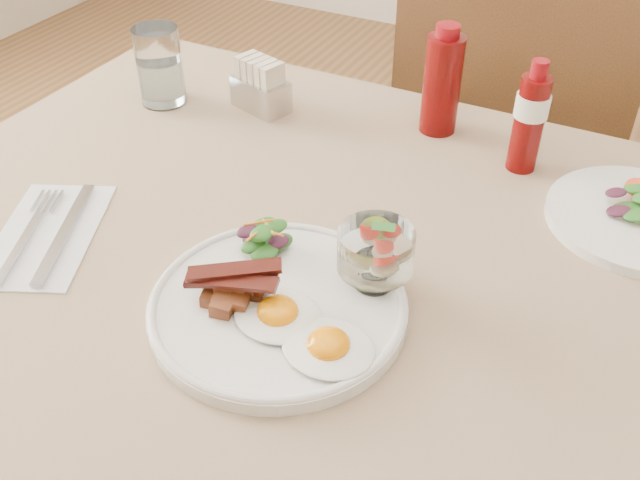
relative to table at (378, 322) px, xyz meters
The scene contains 12 objects.
table is the anchor object (origin of this frame).
chair_far 0.68m from the table, 90.00° to the left, with size 0.42×0.42×0.93m.
main_plate 0.17m from the table, 120.24° to the right, with size 0.28×0.28×0.02m, color white.
fried_eggs 0.19m from the table, 98.85° to the right, with size 0.19×0.13×0.03m.
bacon_potato_pile 0.22m from the table, 127.90° to the right, with size 0.11×0.07×0.04m.
side_salad 0.18m from the table, 158.39° to the right, with size 0.07×0.06×0.04m.
fruit_cup 0.16m from the table, 78.90° to the right, with size 0.08×0.08×0.08m.
ketchup_bottle 0.38m from the table, 99.33° to the left, with size 0.06×0.06×0.16m.
hot_sauce_bottle 0.35m from the table, 73.58° to the left, with size 0.05×0.05×0.16m.
sugar_caddy 0.45m from the table, 140.21° to the left, with size 0.10×0.08×0.08m.
water_glass 0.55m from the table, 155.22° to the left, with size 0.07×0.07×0.12m.
napkin_cutlery 0.42m from the table, 161.35° to the right, with size 0.20×0.24×0.01m.
Camera 1 is at (0.23, -0.60, 1.29)m, focal length 40.00 mm.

